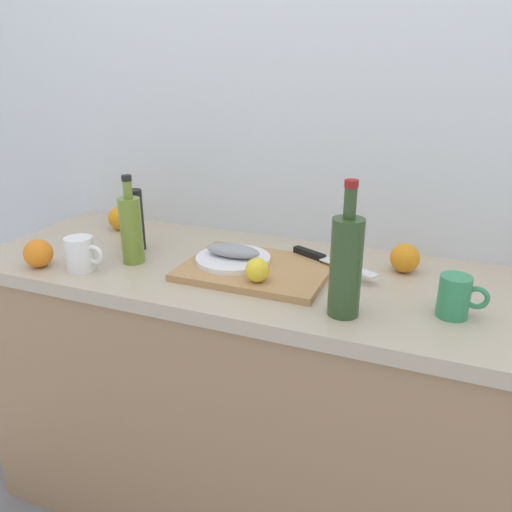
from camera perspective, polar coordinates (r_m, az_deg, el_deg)
The scene contains 15 objects.
back_wall at distance 1.61m, azimuth 9.63°, elevation 13.49°, with size 3.20×0.05×2.50m, color silver.
kitchen_counter at distance 1.63m, azimuth 5.16°, elevation -17.05°, with size 2.00×0.60×0.90m.
cutting_board at distance 1.42m, azimuth 0.00°, elevation -1.51°, with size 0.40×0.30×0.02m, color tan.
white_plate at distance 1.44m, azimuth -2.61°, elevation -0.33°, with size 0.22×0.22×0.01m, color white.
fish_fillet at distance 1.44m, azimuth -2.63°, elevation 0.61°, with size 0.16×0.07×0.04m, color gray.
chef_knife at distance 1.46m, azimuth 7.59°, elevation -0.25°, with size 0.27×0.15×0.02m.
lemon_0 at distance 1.30m, azimuth 0.15°, elevation -1.60°, with size 0.06×0.06×0.06m, color yellow.
olive_oil_bottle at distance 1.51m, azimuth -13.97°, elevation 3.06°, with size 0.06×0.06×0.26m.
wine_bottle at distance 1.16m, azimuth 10.16°, elevation -0.95°, with size 0.07×0.07×0.32m.
coffee_mug_1 at distance 1.51m, azimuth -19.25°, elevation 0.23°, with size 0.12×0.08×0.10m.
coffee_mug_2 at distance 1.25m, azimuth 21.67°, elevation -4.29°, with size 0.11×0.07×0.10m.
orange_0 at distance 1.58m, azimuth -23.45°, elevation 0.27°, with size 0.08×0.08×0.08m, color orange.
orange_1 at distance 1.85m, azimuth -15.16°, elevation 4.17°, with size 0.08×0.08×0.08m, color orange.
orange_2 at distance 1.47m, azimuth 16.52°, elevation -0.22°, with size 0.08×0.08×0.08m, color orange.
pepper_mill at distance 1.62m, azimuth -13.51°, elevation 4.00°, with size 0.05×0.05×0.19m, color black.
Camera 1 is at (0.35, -1.24, 1.45)m, focal length 35.29 mm.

